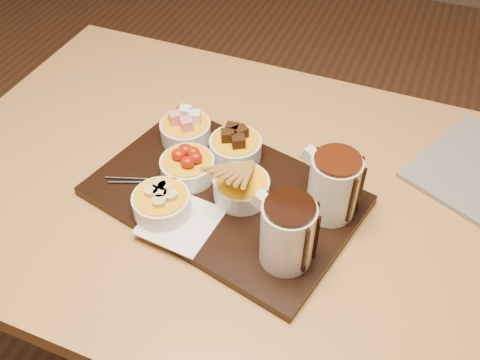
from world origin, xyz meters
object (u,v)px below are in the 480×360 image
at_px(serving_board, 225,195).
at_px(pitcher_milk_chocolate, 333,187).
at_px(bowl_strawberries, 188,168).
at_px(dining_table, 241,219).
at_px(pitcher_dark_chocolate, 287,234).

xyz_separation_m(serving_board, pitcher_milk_chocolate, (0.19, 0.03, 0.07)).
bearing_deg(bowl_strawberries, dining_table, 18.47).
bearing_deg(bowl_strawberries, pitcher_milk_chocolate, 3.42).
bearing_deg(pitcher_dark_chocolate, pitcher_milk_chocolate, 85.60).
xyz_separation_m(serving_board, pitcher_dark_chocolate, (0.15, -0.10, 0.07)).
height_order(dining_table, pitcher_dark_chocolate, pitcher_dark_chocolate).
distance_m(bowl_strawberries, pitcher_milk_chocolate, 0.27).
bearing_deg(dining_table, pitcher_milk_chocolate, -5.19).
bearing_deg(pitcher_milk_chocolate, bowl_strawberries, -163.61).
relative_size(pitcher_dark_chocolate, pitcher_milk_chocolate, 1.00).
distance_m(serving_board, bowl_strawberries, 0.08).
bearing_deg(pitcher_milk_chocolate, pitcher_dark_chocolate, -94.40).
distance_m(dining_table, bowl_strawberries, 0.17).
bearing_deg(pitcher_dark_chocolate, bowl_strawberries, 167.35).
distance_m(pitcher_dark_chocolate, pitcher_milk_chocolate, 0.13).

